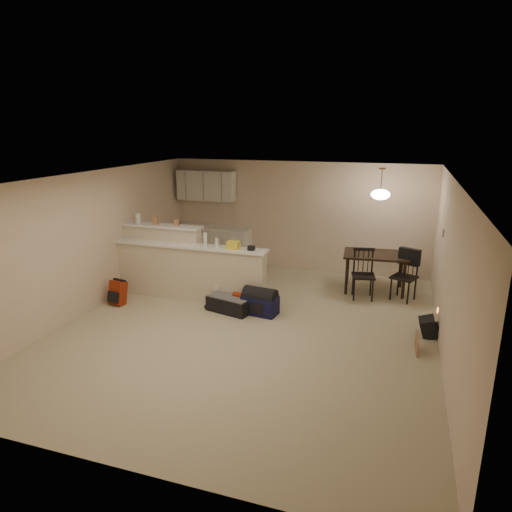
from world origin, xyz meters
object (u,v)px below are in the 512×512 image
at_px(dining_table, 376,258).
at_px(red_backpack, 118,293).
at_px(suitcase, 232,303).
at_px(black_daypack, 428,327).
at_px(dining_chair_near, 363,275).
at_px(dining_chair_far, 404,276).
at_px(navy_duffel, 260,305).
at_px(pendant_lamp, 380,194).

relative_size(dining_table, red_backpack, 2.96).
height_order(suitcase, black_daypack, black_daypack).
height_order(dining_chair_near, dining_chair_far, dining_chair_near).
distance_m(suitcase, navy_duffel, 0.55).
distance_m(navy_duffel, black_daypack, 2.84).
relative_size(pendant_lamp, suitcase, 0.77).
bearing_deg(navy_duffel, red_backpack, -164.26).
distance_m(dining_chair_near, red_backpack, 4.72).
height_order(dining_chair_near, black_daypack, dining_chair_near).
relative_size(dining_table, dining_chair_near, 1.36).
bearing_deg(pendant_lamp, red_backpack, -153.73).
distance_m(dining_table, dining_chair_far, 0.70).
xyz_separation_m(dining_chair_far, red_backpack, (-5.13, -1.90, -0.26)).
bearing_deg(suitcase, dining_table, 52.09).
distance_m(red_backpack, navy_duffel, 2.73).
xyz_separation_m(dining_chair_far, black_daypack, (0.42, -1.52, -0.34)).
height_order(dining_table, dining_chair_far, dining_chair_far).
relative_size(pendant_lamp, black_daypack, 1.86).
bearing_deg(navy_duffel, black_daypack, 7.75).
bearing_deg(pendant_lamp, navy_duffel, -134.74).
distance_m(dining_table, navy_duffel, 2.68).
height_order(dining_table, red_backpack, dining_table).
bearing_deg(navy_duffel, dining_chair_far, 39.79).
relative_size(dining_chair_near, red_backpack, 2.18).
height_order(dining_table, navy_duffel, dining_table).
bearing_deg(suitcase, navy_duffel, 14.37).
xyz_separation_m(dining_table, black_daypack, (0.99, -1.87, -0.55)).
bearing_deg(dining_chair_far, navy_duffel, -125.14).
bearing_deg(dining_chair_near, pendant_lamp, 60.24).
height_order(navy_duffel, black_daypack, navy_duffel).
bearing_deg(navy_duffel, dining_chair_near, 46.77).
bearing_deg(dining_chair_far, pendant_lamp, 171.05).
distance_m(dining_chair_near, navy_duffel, 2.17).
bearing_deg(navy_duffel, pendant_lamp, 53.01).
bearing_deg(dining_chair_far, dining_table, 171.05).
height_order(suitcase, navy_duffel, navy_duffel).
bearing_deg(dining_table, red_backpack, -158.98).
bearing_deg(black_daypack, dining_chair_far, 13.56).
xyz_separation_m(dining_chair_near, suitcase, (-2.22, -1.36, -0.36)).
height_order(pendant_lamp, black_daypack, pendant_lamp).
xyz_separation_m(pendant_lamp, suitcase, (-2.40, -1.87, -1.85)).
xyz_separation_m(dining_table, navy_duffel, (-1.85, -1.87, -0.52)).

